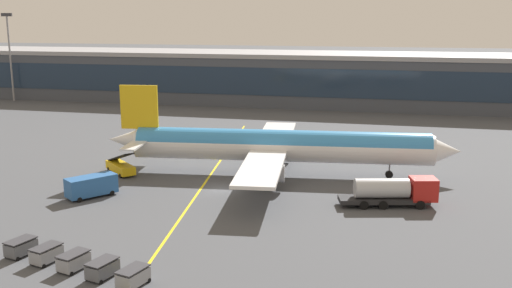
{
  "coord_description": "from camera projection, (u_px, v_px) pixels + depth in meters",
  "views": [
    {
      "loc": [
        20.1,
        -66.68,
        20.92
      ],
      "look_at": [
        2.98,
        6.32,
        4.5
      ],
      "focal_mm": 41.13,
      "sensor_mm": 36.0,
      "label": 1
    }
  ],
  "objects": [
    {
      "name": "ground_plane",
      "position": [
        221.0,
        189.0,
        72.38
      ],
      "size": [
        700.0,
        700.0,
        0.0
      ],
      "primitive_type": "plane",
      "color": "#47494F"
    },
    {
      "name": "apron_lead_in_line",
      "position": [
        205.0,
        183.0,
        74.89
      ],
      "size": [
        10.08,
        79.44,
        0.01
      ],
      "primitive_type": "cube",
      "rotation": [
        0.0,
        0.0,
        0.12
      ],
      "color": "yellow",
      "rests_on": "ground_plane"
    },
    {
      "name": "terminal_building",
      "position": [
        323.0,
        79.0,
        140.81
      ],
      "size": [
        212.43,
        21.07,
        12.33
      ],
      "color": "#424751",
      "rests_on": "ground_plane"
    },
    {
      "name": "main_airliner",
      "position": [
        279.0,
        146.0,
        78.13
      ],
      "size": [
        47.19,
        37.64,
        11.81
      ],
      "color": "white",
      "rests_on": "ground_plane"
    },
    {
      "name": "fuel_tanker",
      "position": [
        394.0,
        191.0,
        65.56
      ],
      "size": [
        11.08,
        4.99,
        3.25
      ],
      "color": "#232326",
      "rests_on": "ground_plane"
    },
    {
      "name": "lavatory_truck",
      "position": [
        90.0,
        185.0,
        68.92
      ],
      "size": [
        5.29,
        6.03,
        2.5
      ],
      "color": "#285B9E",
      "rests_on": "ground_plane"
    },
    {
      "name": "belt_loader",
      "position": [
        120.0,
        166.0,
        79.27
      ],
      "size": [
        6.03,
        5.58,
        3.49
      ],
      "color": "yellow",
      "rests_on": "ground_plane"
    },
    {
      "name": "baggage_cart_0",
      "position": [
        21.0,
        247.0,
        52.21
      ],
      "size": [
        2.2,
        2.96,
        1.48
      ],
      "color": "#595B60",
      "rests_on": "ground_plane"
    },
    {
      "name": "baggage_cart_1",
      "position": [
        46.0,
        254.0,
        50.72
      ],
      "size": [
        2.2,
        2.96,
        1.48
      ],
      "color": "gray",
      "rests_on": "ground_plane"
    },
    {
      "name": "baggage_cart_2",
      "position": [
        74.0,
        261.0,
        49.24
      ],
      "size": [
        2.2,
        2.96,
        1.48
      ],
      "color": "gray",
      "rests_on": "ground_plane"
    },
    {
      "name": "baggage_cart_3",
      "position": [
        102.0,
        268.0,
        47.75
      ],
      "size": [
        2.2,
        2.96,
        1.48
      ],
      "color": "#595B60",
      "rests_on": "ground_plane"
    },
    {
      "name": "baggage_cart_4",
      "position": [
        133.0,
        277.0,
        46.27
      ],
      "size": [
        2.2,
        2.96,
        1.48
      ],
      "color": "gray",
      "rests_on": "ground_plane"
    },
    {
      "name": "apron_light_mast_0",
      "position": [
        10.0,
        50.0,
        145.07
      ],
      "size": [
        2.8,
        0.5,
        21.61
      ],
      "color": "gray",
      "rests_on": "ground_plane"
    }
  ]
}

